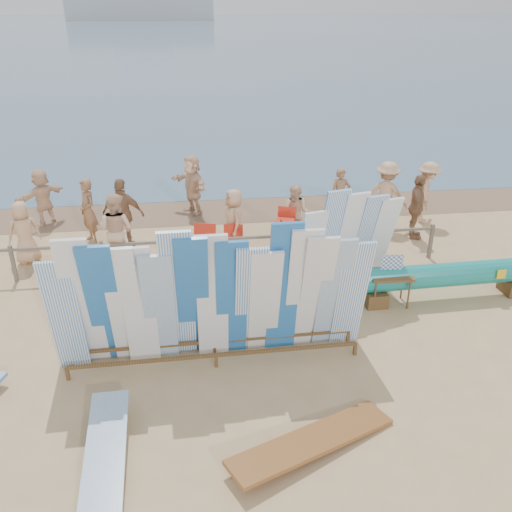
{
  "coord_description": "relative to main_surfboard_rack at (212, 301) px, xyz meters",
  "views": [
    {
      "loc": [
        0.09,
        -8.7,
        5.91
      ],
      "look_at": [
        1.39,
        1.4,
        1.08
      ],
      "focal_mm": 38.0,
      "sensor_mm": 36.0,
      "label": 1
    }
  ],
  "objects": [
    {
      "name": "ground",
      "position": [
        -0.37,
        0.6,
        -1.22
      ],
      "size": [
        160.0,
        160.0,
        0.0
      ],
      "primitive_type": "plane",
      "color": "tan",
      "rests_on": "ground"
    },
    {
      "name": "ocean",
      "position": [
        -0.37,
        128.6,
        -1.22
      ],
      "size": [
        320.0,
        240.0,
        0.02
      ],
      "primitive_type": "cube",
      "color": "#45607C",
      "rests_on": "ground"
    },
    {
      "name": "wet_sand_strip",
      "position": [
        -0.37,
        7.8,
        -1.22
      ],
      "size": [
        40.0,
        2.6,
        0.01
      ],
      "primitive_type": "cube",
      "color": "brown",
      "rests_on": "ground"
    },
    {
      "name": "distant_ship",
      "position": [
        -12.37,
        180.6,
        4.09
      ],
      "size": [
        45.0,
        8.0,
        14.0
      ],
      "color": "#999EA3",
      "rests_on": "ocean"
    },
    {
      "name": "fence",
      "position": [
        -0.37,
        3.6,
        -0.59
      ],
      "size": [
        12.08,
        0.08,
        0.9
      ],
      "color": "#685C4F",
      "rests_on": "ground"
    },
    {
      "name": "main_surfboard_rack",
      "position": [
        0.0,
        0.0,
        0.0
      ],
      "size": [
        5.49,
        0.88,
        2.72
      ],
      "rotation": [
        0.0,
        0.0,
        0.02
      ],
      "color": "brown",
      "rests_on": "ground"
    },
    {
      "name": "side_surfboard_rack",
      "position": [
        2.98,
        2.1,
        -0.07
      ],
      "size": [
        2.28,
        1.11,
        2.55
      ],
      "rotation": [
        0.0,
        0.0,
        0.22
      ],
      "color": "brown",
      "rests_on": "ground"
    },
    {
      "name": "outrigger_canoe",
      "position": [
        5.12,
        1.6,
        -0.68
      ],
      "size": [
        5.91,
        0.68,
        0.84
      ],
      "rotation": [
        0.0,
        0.0,
        0.03
      ],
      "color": "brown",
      "rests_on": "ground"
    },
    {
      "name": "vendor_table",
      "position": [
        3.8,
        1.53,
        -0.84
      ],
      "size": [
        0.91,
        0.67,
        1.15
      ],
      "rotation": [
        0.0,
        0.0,
        -0.07
      ],
      "color": "brown",
      "rests_on": "ground"
    },
    {
      "name": "flat_board_a",
      "position": [
        -1.65,
        -2.42,
        -1.22
      ],
      "size": [
        0.65,
        2.71,
        0.33
      ],
      "primitive_type": "cube",
      "rotation": [
        0.1,
        0.0,
        0.03
      ],
      "color": "#82A7D1",
      "rests_on": "ground"
    },
    {
      "name": "flat_board_c",
      "position": [
        1.29,
        -2.33,
        -1.22
      ],
      "size": [
        2.68,
        1.66,
        0.26
      ],
      "primitive_type": "cube",
      "rotation": [
        0.07,
        0.0,
        2.01
      ],
      "color": "#945928",
      "rests_on": "ground"
    },
    {
      "name": "beach_chair_left",
      "position": [
        -0.02,
        4.22,
        -0.96
      ],
      "size": [
        0.69,
        0.71,
        0.88
      ],
      "rotation": [
        0.0,
        0.0,
        -0.28
      ],
      "color": "red",
      "rests_on": "ground"
    },
    {
      "name": "beach_chair_right",
      "position": [
        0.73,
        4.36,
        -0.99
      ],
      "size": [
        0.55,
        0.57,
        0.77
      ],
      "rotation": [
        0.0,
        0.0,
        -0.14
      ],
      "color": "red",
      "rests_on": "ground"
    },
    {
      "name": "stroller",
      "position": [
        2.07,
        4.48,
        -0.78
      ],
      "size": [
        0.78,
        0.93,
        1.1
      ],
      "rotation": [
        0.0,
        0.0,
        -0.34
      ],
      "color": "red",
      "rests_on": "ground"
    },
    {
      "name": "beachgoer_7",
      "position": [
        4.04,
        6.39,
        -0.44
      ],
      "size": [
        0.61,
        0.38,
        1.57
      ],
      "primitive_type": "imported",
      "rotation": [
        0.0,
        0.0,
        6.16
      ],
      "color": "#8C6042",
      "rests_on": "ground"
    },
    {
      "name": "beachgoer_10",
      "position": [
        5.72,
        4.89,
        -0.33
      ],
      "size": [
        0.77,
        1.13,
        1.78
      ],
      "primitive_type": "imported",
      "rotation": [
        0.0,
        0.0,
        1.23
      ],
      "color": "#8C6042",
      "rests_on": "ground"
    },
    {
      "name": "beachgoer_5",
      "position": [
        -0.2,
        7.57,
        -0.32
      ],
      "size": [
        1.34,
        1.69,
        1.79
      ],
      "primitive_type": "imported",
      "rotation": [
        0.0,
        0.0,
        5.28
      ],
      "color": "beige",
      "rests_on": "ground"
    },
    {
      "name": "beachgoer_extra_0",
      "position": [
        6.49,
        5.99,
        -0.33
      ],
      "size": [
        0.91,
        1.25,
        1.79
      ],
      "primitive_type": "imported",
      "rotation": [
        0.0,
        0.0,
        1.15
      ],
      "color": "tan",
      "rests_on": "ground"
    },
    {
      "name": "beachgoer_4",
      "position": [
        -2.01,
        5.23,
        -0.29
      ],
      "size": [
        1.17,
        0.71,
        1.86
      ],
      "primitive_type": "imported",
      "rotation": [
        0.0,
        0.0,
        2.91
      ],
      "color": "#8C6042",
      "rests_on": "ground"
    },
    {
      "name": "beachgoer_8",
      "position": [
        2.48,
        5.07,
        -0.44
      ],
      "size": [
        0.84,
        0.68,
        1.56
      ],
      "primitive_type": "imported",
      "rotation": [
        0.0,
        0.0,
        5.79
      ],
      "color": "beige",
      "rests_on": "ground"
    },
    {
      "name": "beachgoer_6",
      "position": [
        0.81,
        4.79,
        -0.41
      ],
      "size": [
        0.51,
        0.84,
        1.62
      ],
      "primitive_type": "imported",
      "rotation": [
        0.0,
        0.0,
        4.88
      ],
      "color": "tan",
      "rests_on": "ground"
    },
    {
      "name": "beachgoer_2",
      "position": [
        -2.07,
        4.2,
        -0.3
      ],
      "size": [
        0.98,
        0.82,
        1.83
      ],
      "primitive_type": "imported",
      "rotation": [
        0.0,
        0.0,
        2.61
      ],
      "color": "beige",
      "rests_on": "ground"
    },
    {
      "name": "beachgoer_9",
      "position": [
        5.21,
        5.82,
        -0.28
      ],
      "size": [
        1.28,
        1.12,
        1.89
      ],
      "primitive_type": "imported",
      "rotation": [
        0.0,
        0.0,
        2.52
      ],
      "color": "tan",
      "rests_on": "ground"
    },
    {
      "name": "beachgoer_11",
      "position": [
        -4.46,
        7.22,
        -0.4
      ],
      "size": [
        1.42,
        1.41,
        1.63
      ],
      "primitive_type": "imported",
      "rotation": [
        0.0,
        0.0,
        3.92
      ],
      "color": "beige",
      "rests_on": "ground"
    },
    {
      "name": "beachgoer_0",
      "position": [
        -4.33,
        4.64,
        -0.43
      ],
      "size": [
        0.85,
        0.65,
        1.58
      ],
      "primitive_type": "imported",
      "rotation": [
        0.0,
        0.0,
        3.55
      ],
      "color": "tan",
      "rests_on": "ground"
    },
    {
      "name": "beachgoer_1",
      "position": [
        -2.97,
        5.75,
        -0.35
      ],
      "size": [
        0.63,
        0.72,
        1.73
      ],
      "primitive_type": "imported",
      "rotation": [
        0.0,
        0.0,
        5.26
      ],
      "color": "#8C6042",
      "rests_on": "ground"
    }
  ]
}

